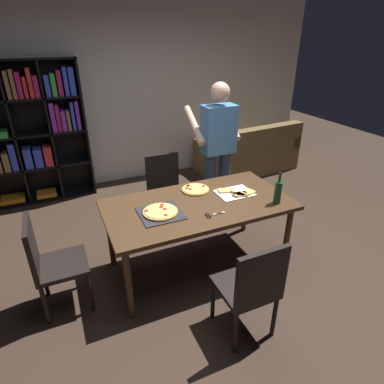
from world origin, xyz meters
The scene contains 14 objects.
ground_plane centered at (0.00, 0.00, 0.00)m, with size 12.00×12.00×0.00m, color #38281E.
back_wall centered at (0.00, 2.60, 1.40)m, with size 6.40×0.10×2.80m, color silver.
dining_table centered at (0.00, 0.00, 0.68)m, with size 1.79×0.93×0.75m.
chair_near_camera centered at (0.00, -0.95, 0.51)m, with size 0.42×0.42×0.90m.
chair_far_side centered at (0.00, 0.95, 0.51)m, with size 0.42×0.42×0.90m.
chair_left_end centered at (-1.38, 0.00, 0.51)m, with size 0.42×0.42×0.90m.
couch centered at (1.91, 1.99, 0.30)m, with size 1.77×1.01×0.85m.
bookshelf centered at (-1.39, 2.38, 1.01)m, with size 1.40×0.35×1.95m.
person_serving_pizza centered at (0.59, 0.73, 1.00)m, with size 0.55×0.54×1.75m.
pepperoni_pizza_on_tray centered at (-0.40, -0.04, 0.77)m, with size 0.38×0.38×0.04m.
pizza_slices_on_towel centered at (0.43, 0.02, 0.76)m, with size 0.38×0.28×0.03m.
wine_bottle centered at (0.69, -0.30, 0.87)m, with size 0.07×0.07×0.32m.
kitchen_scissors centered at (0.01, -0.26, 0.76)m, with size 0.19×0.08×0.01m.
second_pizza_plain centered at (0.09, 0.26, 0.76)m, with size 0.29×0.29×0.03m.
Camera 1 is at (-1.16, -2.44, 2.22)m, focal length 29.86 mm.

